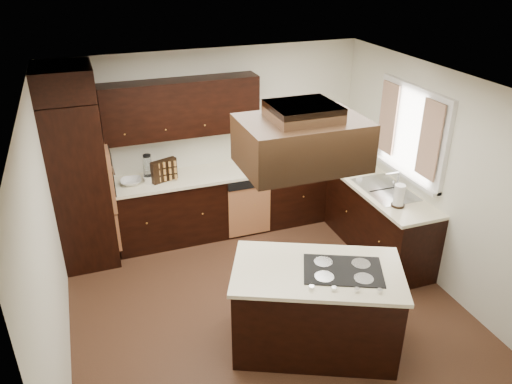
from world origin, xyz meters
TOP-DOWN VIEW (x-y plane):
  - floor at (0.00, 0.00)m, footprint 4.20×4.20m
  - ceiling at (0.00, 0.00)m, footprint 4.20×4.20m
  - wall_back at (0.00, 2.11)m, footprint 4.20×0.02m
  - wall_front at (0.00, -2.11)m, footprint 4.20×0.02m
  - wall_left at (-2.11, 0.00)m, footprint 0.02×4.20m
  - wall_right at (2.11, 0.00)m, footprint 0.02×4.20m
  - oven_column at (-1.78, 1.71)m, footprint 0.65×0.75m
  - wall_oven_face at (-1.43, 1.71)m, footprint 0.05×0.62m
  - base_cabinets_back at (0.03, 1.80)m, footprint 2.93×0.60m
  - base_cabinets_right at (1.80, 0.90)m, footprint 0.60×2.40m
  - countertop_back at (0.03, 1.79)m, footprint 2.93×0.63m
  - countertop_right at (1.79, 0.90)m, footprint 0.63×2.40m
  - upper_cabinets at (-0.43, 1.93)m, footprint 2.00×0.34m
  - dishwasher_front at (0.33, 1.50)m, footprint 0.60×0.05m
  - window_frame at (2.07, 0.55)m, footprint 0.06×1.32m
  - window_pane at (2.10, 0.55)m, footprint 0.00×1.20m
  - curtain_left at (2.01, 0.13)m, footprint 0.02×0.34m
  - curtain_right at (2.01, 0.97)m, footprint 0.02×0.34m
  - sink_rim at (1.80, 0.55)m, footprint 0.52×0.84m
  - island at (0.25, -0.71)m, footprint 1.77×1.42m
  - island_top at (0.25, -0.71)m, footprint 1.84×1.49m
  - cooktop at (0.46, -0.81)m, footprint 0.87×0.75m
  - range_hood at (0.10, -0.55)m, footprint 1.05×0.72m
  - hood_duct at (0.10, -0.55)m, footprint 0.55×0.50m
  - blender_base at (-0.94, 1.76)m, footprint 0.15×0.15m
  - blender_pitcher at (-0.94, 1.76)m, footprint 0.13×0.13m
  - spice_rack at (-0.75, 1.75)m, footprint 0.36×0.20m
  - mixing_bowl at (-1.17, 1.79)m, footprint 0.30×0.30m
  - soap_bottle at (1.74, 1.09)m, footprint 0.10×0.10m
  - paper_towel at (1.69, 0.12)m, footprint 0.13×0.13m

SIDE VIEW (x-z plane):
  - floor at x=0.00m, z-range -0.02..0.00m
  - dishwasher_front at x=0.33m, z-range 0.04..0.76m
  - base_cabinets_back at x=0.03m, z-range 0.00..0.88m
  - base_cabinets_right at x=1.80m, z-range 0.00..0.88m
  - island at x=0.25m, z-range 0.00..0.88m
  - countertop_back at x=0.03m, z-range 0.88..0.92m
  - countertop_right at x=1.79m, z-range 0.88..0.92m
  - island_top at x=0.25m, z-range 0.88..0.92m
  - sink_rim at x=1.80m, z-range 0.92..0.93m
  - cooktop at x=0.46m, z-range 0.92..0.93m
  - mixing_bowl at x=-1.17m, z-range 0.92..0.99m
  - blender_base at x=-0.94m, z-range 0.92..1.02m
  - soap_bottle at x=1.74m, z-range 0.92..1.10m
  - paper_towel at x=1.69m, z-range 0.92..1.20m
  - oven_column at x=-1.78m, z-range 0.00..2.12m
  - spice_rack at x=-0.75m, z-range 0.92..1.21m
  - wall_oven_face at x=-1.43m, z-range 0.73..1.51m
  - blender_pitcher at x=-0.94m, z-range 1.02..1.28m
  - wall_back at x=0.00m, z-range 0.00..2.50m
  - wall_front at x=0.00m, z-range 0.00..2.50m
  - wall_left at x=-2.11m, z-range 0.00..2.50m
  - wall_right at x=2.11m, z-range 0.00..2.50m
  - window_frame at x=2.07m, z-range 1.09..2.21m
  - window_pane at x=2.10m, z-range 1.15..2.15m
  - curtain_left at x=2.01m, z-range 1.25..2.15m
  - curtain_right at x=2.01m, z-range 1.25..2.15m
  - upper_cabinets at x=-0.43m, z-range 1.45..2.17m
  - range_hood at x=0.10m, z-range 1.95..2.37m
  - hood_duct at x=0.10m, z-range 2.37..2.50m
  - ceiling at x=0.00m, z-range 2.50..2.52m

